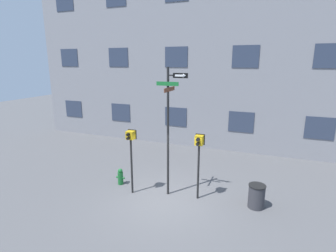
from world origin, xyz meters
name	(u,v)px	position (x,y,z in m)	size (l,w,h in m)	color
ground_plane	(165,201)	(0.00, 0.00, 0.00)	(60.00, 60.00, 0.00)	#515154
building_facade	(212,23)	(0.00, 7.11, 7.31)	(24.00, 0.63, 14.62)	gray
street_sign_pole	(169,123)	(-0.04, 0.54, 2.94)	(1.19, 1.03, 5.03)	black
pedestrian_signal_left	(131,145)	(-1.49, 0.11, 2.03)	(0.37, 0.40, 2.63)	black
pedestrian_signal_right	(199,150)	(1.11, 0.64, 2.00)	(0.36, 0.40, 2.58)	black
fire_hydrant	(120,177)	(-2.34, 0.61, 0.35)	(0.39, 0.23, 0.72)	#196028
trash_bin	(256,196)	(3.28, 0.79, 0.44)	(0.62, 0.62, 0.88)	#333338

